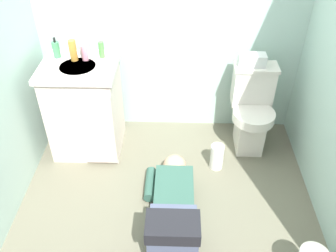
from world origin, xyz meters
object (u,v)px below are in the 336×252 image
Objects in this scene: soap_dispenser at (56,49)px; bottle_white at (70,48)px; paper_towel_roll at (217,157)px; bottle_green at (102,50)px; toilet at (252,110)px; bottle_pink at (85,53)px; bottle_amber at (73,50)px; bottle_clear at (93,46)px; faucet at (81,51)px; person_plumber at (173,210)px; vanity_cabinet at (86,108)px; tissue_box at (252,60)px.

bottle_white is at bearing 18.35° from soap_dispenser.
soap_dispenser is at bearing 164.15° from paper_towel_roll.
paper_towel_roll is (0.94, -0.38, -0.77)m from bottle_green.
paper_towel_roll is (-0.30, -0.32, -0.25)m from toilet.
bottle_pink is (0.13, -0.07, -0.01)m from bottle_white.
soap_dispenser is 1.56m from paper_towel_roll.
soap_dispenser is 0.15m from bottle_amber.
soap_dispenser is 0.29m from bottle_clear.
bottle_white is (-0.09, 0.01, 0.02)m from faucet.
bottle_white is 0.15m from bottle_pink.
bottle_clear reaches higher than faucet.
toilet is 1.15m from person_plumber.
paper_towel_roll is at bearing -17.34° from bottle_pink.
bottle_clear is at bearing 54.96° from bottle_pink.
toilet is at bearing 3.07° from vanity_cabinet.
soap_dispenser is 0.24m from bottle_pink.
bottle_white is (-1.50, 0.08, 0.52)m from toilet.
bottle_green is (0.16, 0.14, 0.47)m from vanity_cabinet.
vanity_cabinet is 0.47m from bottle_pink.
bottle_white is (0.10, 0.03, -0.00)m from soap_dispenser.
person_plumber is at bearing -46.00° from soap_dispenser.
tissue_box reaches higher than paper_towel_roll.
faucet is 0.60× the size of bottle_amber.
soap_dispenser is 1.03× the size of bottle_clear.
tissue_box is at bearing 59.15° from person_plumber.
tissue_box is 1.82× the size of bottle_pink.
bottle_green reaches higher than bottle_pink.
soap_dispenser is at bearing -178.52° from tissue_box.
bottle_pink is at bearing -52.34° from faucet.
toilet is at bearing -1.80° from soap_dispenser.
soap_dispenser is 1.23× the size of bottle_white.
bottle_clear is 0.70× the size of paper_towel_roll.
toilet is 1.35m from bottle_green.
bottle_amber is at bearing 130.50° from person_plumber.
soap_dispenser is at bearing -161.65° from bottle_white.
person_plumber is 7.88× the size of bottle_white.
bottle_white is 1.12× the size of bottle_pink.
bottle_amber is (-0.04, -0.06, 0.03)m from faucet.
faucet is at bearing 160.69° from paper_towel_roll.
bottle_amber is at bearing -124.23° from faucet.
toilet is at bearing 54.87° from person_plumber.
bottle_pink is 0.93× the size of bottle_green.
tissue_box is at bearing 0.17° from bottle_clear.
vanity_cabinet is 1.43m from tissue_box.
faucet is 1.43m from person_plumber.
bottle_amber reaches higher than vanity_cabinet.
bottle_amber is 0.16m from bottle_clear.
bottle_white is (-0.09, 0.16, 0.47)m from vanity_cabinet.
bottle_amber is at bearing 164.23° from paper_towel_roll.
bottle_amber reaches higher than toilet.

